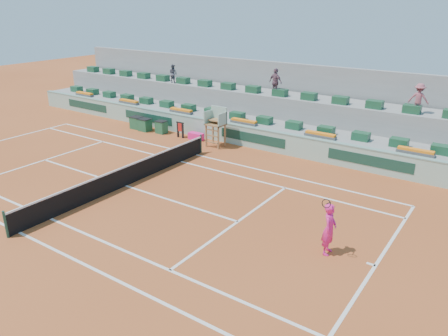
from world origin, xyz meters
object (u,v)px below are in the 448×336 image
Objects in this scene: drink_cooler_a at (161,127)px; tennis_player at (329,229)px; player_bag at (196,136)px; umpire_chair at (216,121)px.

tennis_player is (14.87, -7.81, 0.53)m from drink_cooler_a.
player_bag is 0.44× the size of tennis_player.
tennis_player is at bearing -27.71° from drink_cooler_a.
drink_cooler_a reaches higher than player_bag.
drink_cooler_a is (-2.80, -0.16, 0.20)m from player_bag.
tennis_player is at bearing -36.78° from umpire_chair.
umpire_chair reaches higher than tennis_player.
player_bag is 0.42× the size of umpire_chair.
player_bag is at bearing 146.57° from tennis_player.
umpire_chair reaches higher than player_bag.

